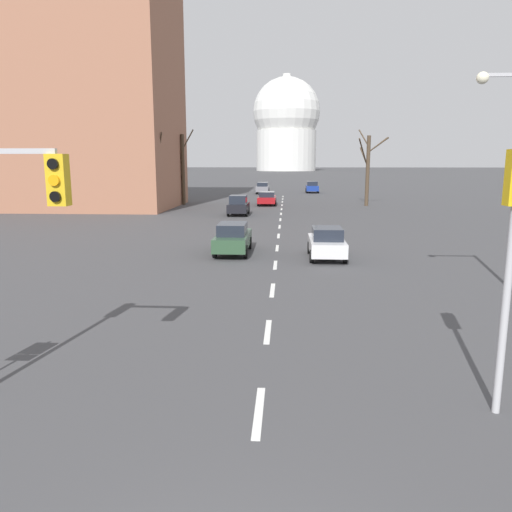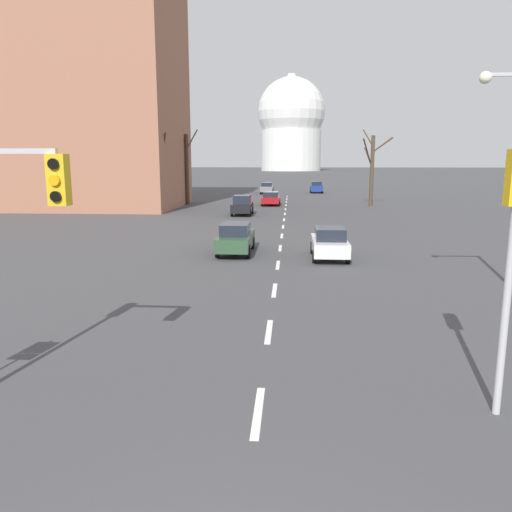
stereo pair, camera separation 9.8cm
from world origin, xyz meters
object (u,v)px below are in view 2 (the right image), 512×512
at_px(sedan_near_left, 267,188).
at_px(sedan_distant_centre, 236,238).
at_px(sedan_far_right, 330,243).
at_px(sedan_near_right, 242,205).
at_px(sedan_far_left, 316,187).
at_px(sedan_mid_centre, 271,198).

relative_size(sedan_near_left, sedan_distant_centre, 1.06).
bearing_deg(sedan_near_left, sedan_far_right, -83.67).
height_order(sedan_near_right, sedan_far_right, sedan_near_right).
height_order(sedan_far_left, sedan_distant_centre, sedan_far_left).
xyz_separation_m(sedan_near_left, sedan_mid_centre, (1.38, -19.27, -0.11)).
relative_size(sedan_near_left, sedan_far_right, 1.21).
bearing_deg(sedan_far_right, sedan_distant_centre, 166.80).
height_order(sedan_far_right, sedan_distant_centre, sedan_distant_centre).
xyz_separation_m(sedan_far_left, sedan_distant_centre, (-6.51, -50.45, -0.06)).
xyz_separation_m(sedan_far_left, sedan_far_right, (-1.85, -51.54, -0.08)).
bearing_deg(sedan_mid_centre, sedan_distant_centre, -91.21).
relative_size(sedan_near_right, sedan_far_left, 1.00).
bearing_deg(sedan_far_left, sedan_near_right, -103.96).
height_order(sedan_near_left, sedan_mid_centre, sedan_near_left).
xyz_separation_m(sedan_mid_centre, sedan_distant_centre, (-0.61, -28.66, 0.06)).
xyz_separation_m(sedan_near_left, sedan_far_right, (5.44, -49.02, -0.08)).
distance_m(sedan_near_right, sedan_far_left, 33.08).
height_order(sedan_far_left, sedan_far_right, sedan_far_left).
bearing_deg(sedan_mid_centre, sedan_near_right, -101.40).
relative_size(sedan_near_right, sedan_distant_centre, 0.88).
bearing_deg(sedan_near_left, sedan_far_left, 19.08).
relative_size(sedan_near_right, sedan_far_right, 1.01).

